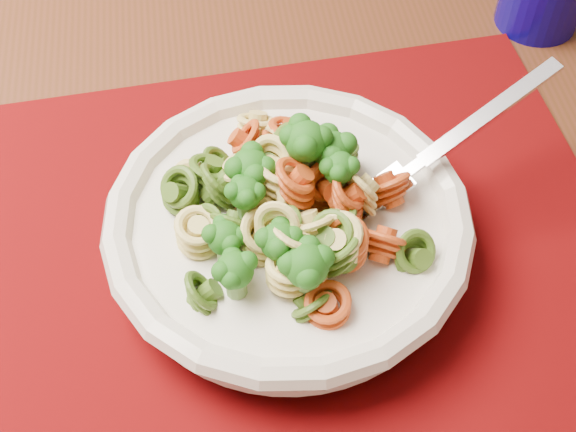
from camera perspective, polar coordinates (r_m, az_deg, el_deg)
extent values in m
cube|color=#4D2515|center=(0.64, -0.35, 6.05)|extent=(1.27, 0.84, 0.04)
cube|color=#560304|center=(0.54, -1.49, -3.43)|extent=(0.49, 0.39, 0.00)
cylinder|color=silver|center=(0.54, 0.00, -2.26)|extent=(0.10, 0.10, 0.01)
cylinder|color=silver|center=(0.52, 0.00, -1.15)|extent=(0.22, 0.22, 0.03)
torus|color=silver|center=(0.51, 0.00, -0.24)|extent=(0.24, 0.24, 0.02)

